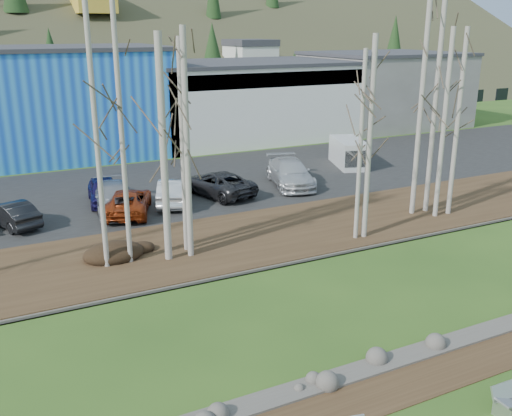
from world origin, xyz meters
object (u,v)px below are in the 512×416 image
car_5 (173,191)px  van_white (349,153)px  car_4 (104,191)px  car_3 (115,198)px  car_7 (290,173)px  car_6 (217,183)px  car_1 (12,214)px  car_2 (128,202)px

car_5 → van_white: bearing=-145.4°
car_4 → van_white: bearing=12.0°
car_3 → car_5: bearing=4.5°
car_4 → car_7: size_ratio=0.75×
car_3 → car_7: (11.09, 0.32, 0.06)m
car_3 → van_white: (17.50, 2.99, 0.20)m
car_5 → car_6: car_5 is taller
car_1 → car_5: car_5 is taller
car_7 → van_white: van_white is taller
car_1 → car_7: size_ratio=0.70×
car_2 → van_white: van_white is taller
car_7 → car_3: bearing=-162.6°
car_3 → car_7: size_ratio=0.93×
car_6 → car_5: bearing=-6.4°
car_2 → van_white: (17.00, 3.77, 0.28)m
car_3 → car_5: car_3 is taller
car_2 → van_white: 17.42m
car_2 → van_white: bearing=-146.7°
car_4 → car_5: bearing=-20.7°
van_white → car_3: bearing=-150.7°
car_2 → car_6: car_6 is taller
car_4 → car_5: car_5 is taller
car_3 → van_white: van_white is taller
car_2 → car_3: (-0.50, 0.78, 0.08)m
car_5 → car_4: bearing=-6.4°
car_1 → car_6: bearing=162.1°
car_1 → car_7: bearing=161.1°
car_2 → car_7: car_7 is taller
car_5 → van_white: 14.60m
car_3 → car_1: bearing=-171.4°
car_2 → car_5: size_ratio=1.09×
car_2 → car_3: 0.93m
car_1 → car_5: (8.43, 0.03, 0.08)m
car_1 → car_3: size_ratio=0.76×
car_4 → car_1: bearing=-151.1°
car_5 → car_7: car_7 is taller
car_6 → car_7: (4.93, -0.05, 0.09)m
car_4 → car_6: bearing=-4.3°
car_5 → car_7: bearing=-154.5°
car_3 → car_6: size_ratio=1.01×
car_3 → car_6: (6.17, 0.36, -0.04)m
car_2 → car_5: bearing=-145.9°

